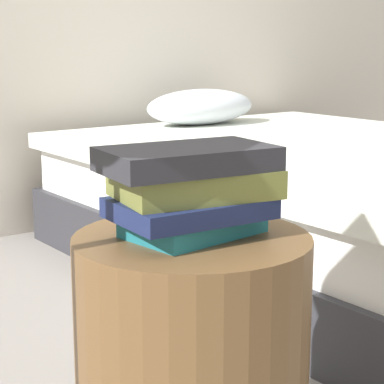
{
  "coord_description": "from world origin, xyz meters",
  "views": [
    {
      "loc": [
        -0.71,
        -0.99,
        0.84
      ],
      "look_at": [
        0.0,
        0.0,
        0.58
      ],
      "focal_mm": 67.7,
      "sensor_mm": 36.0,
      "label": 1
    }
  ],
  "objects_px": {
    "side_table": "(192,369)",
    "book_olive": "(195,183)",
    "book_navy": "(191,208)",
    "bed": "(327,203)",
    "book_teal": "(193,225)",
    "book_charcoal": "(187,158)"
  },
  "relations": [
    {
      "from": "side_table",
      "to": "book_olive",
      "type": "xyz_separation_m",
      "value": [
        0.01,
        0.01,
        0.34
      ]
    },
    {
      "from": "book_navy",
      "to": "side_table",
      "type": "bearing_deg",
      "value": 47.45
    },
    {
      "from": "book_navy",
      "to": "book_charcoal",
      "type": "height_order",
      "value": "book_charcoal"
    },
    {
      "from": "side_table",
      "to": "book_olive",
      "type": "relative_size",
      "value": 1.88
    },
    {
      "from": "bed",
      "to": "book_charcoal",
      "type": "relative_size",
      "value": 7.02
    },
    {
      "from": "side_table",
      "to": "book_teal",
      "type": "height_order",
      "value": "book_teal"
    },
    {
      "from": "book_olive",
      "to": "side_table",
      "type": "bearing_deg",
      "value": -141.46
    },
    {
      "from": "bed",
      "to": "book_navy",
      "type": "xyz_separation_m",
      "value": [
        -1.26,
        -0.89,
        0.32
      ]
    },
    {
      "from": "bed",
      "to": "book_navy",
      "type": "distance_m",
      "value": 1.57
    },
    {
      "from": "side_table",
      "to": "book_navy",
      "type": "distance_m",
      "value": 0.3
    },
    {
      "from": "bed",
      "to": "book_teal",
      "type": "distance_m",
      "value": 1.55
    },
    {
      "from": "book_navy",
      "to": "book_olive",
      "type": "height_order",
      "value": "book_olive"
    },
    {
      "from": "side_table",
      "to": "book_navy",
      "type": "height_order",
      "value": "book_navy"
    },
    {
      "from": "book_olive",
      "to": "book_charcoal",
      "type": "bearing_deg",
      "value": -162.31
    },
    {
      "from": "book_teal",
      "to": "book_olive",
      "type": "distance_m",
      "value": 0.08
    },
    {
      "from": "book_navy",
      "to": "book_charcoal",
      "type": "distance_m",
      "value": 0.09
    },
    {
      "from": "side_table",
      "to": "book_charcoal",
      "type": "distance_m",
      "value": 0.39
    },
    {
      "from": "side_table",
      "to": "book_charcoal",
      "type": "xyz_separation_m",
      "value": [
        -0.01,
        0.0,
        0.39
      ]
    },
    {
      "from": "bed",
      "to": "book_olive",
      "type": "bearing_deg",
      "value": -146.17
    },
    {
      "from": "book_teal",
      "to": "book_charcoal",
      "type": "distance_m",
      "value": 0.12
    },
    {
      "from": "book_navy",
      "to": "bed",
      "type": "bearing_deg",
      "value": 38.13
    },
    {
      "from": "side_table",
      "to": "book_teal",
      "type": "distance_m",
      "value": 0.27
    }
  ]
}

